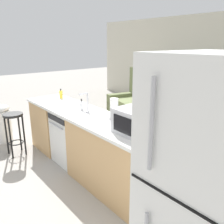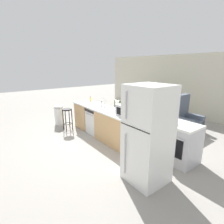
{
  "view_description": "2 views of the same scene",
  "coord_description": "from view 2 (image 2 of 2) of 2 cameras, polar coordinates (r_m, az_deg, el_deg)",
  "views": [
    {
      "loc": [
        2.88,
        -1.77,
        1.88
      ],
      "look_at": [
        0.29,
        0.35,
        0.89
      ],
      "focal_mm": 38.0,
      "sensor_mm": 36.0,
      "label": 1
    },
    {
      "loc": [
        4.32,
        -2.85,
        2.15
      ],
      "look_at": [
        0.34,
        0.15,
        0.81
      ],
      "focal_mm": 28.0,
      "sensor_mm": 36.0,
      "label": 2
    }
  ],
  "objects": [
    {
      "name": "microwave",
      "position": [
        4.4,
        4.87,
        0.42
      ],
      "size": [
        0.5,
        0.37,
        0.28
      ],
      "color": "#B7B7BC",
      "rests_on": "kitchen_counter"
    },
    {
      "name": "wall_back",
      "position": [
        8.16,
        23.46,
        7.9
      ],
      "size": [
        10.0,
        0.06,
        2.6
      ],
      "color": "beige",
      "rests_on": "ground_plane"
    },
    {
      "name": "paper_towel_roll",
      "position": [
        4.91,
        1.71,
        2.0
      ],
      "size": [
        0.14,
        0.14,
        0.28
      ],
      "color": "#4C4C51",
      "rests_on": "kitchen_counter"
    },
    {
      "name": "couch",
      "position": [
        7.28,
        7.95,
        1.0
      ],
      "size": [
        2.16,
        1.36,
        1.27
      ],
      "color": "#667047",
      "rests_on": "ground_plane"
    },
    {
      "name": "kettle",
      "position": [
        4.08,
        19.06,
        -2.36
      ],
      "size": [
        0.21,
        0.17,
        0.19
      ],
      "color": "black",
      "rests_on": "stove_range"
    },
    {
      "name": "refrigerator",
      "position": [
        3.27,
        11.6,
        -7.39
      ],
      "size": [
        0.72,
        0.73,
        1.84
      ],
      "color": "white",
      "rests_on": "ground_plane"
    },
    {
      "name": "ground_plane",
      "position": [
        5.6,
        -3.3,
        -7.48
      ],
      "size": [
        24.0,
        24.0,
        0.0
      ],
      "primitive_type": "plane",
      "color": "gray"
    },
    {
      "name": "trash_bin",
      "position": [
        6.76,
        -16.89,
        -0.76
      ],
      "size": [
        0.35,
        0.35,
        0.74
      ],
      "color": "white",
      "rests_on": "ground_plane"
    },
    {
      "name": "bar_stool",
      "position": [
        6.05,
        -14.4,
        -0.87
      ],
      "size": [
        0.32,
        0.32,
        0.74
      ],
      "color": "black",
      "rests_on": "ground_plane"
    },
    {
      "name": "soap_bottle",
      "position": [
        5.37,
        -3.4,
        2.4
      ],
      "size": [
        0.06,
        0.06,
        0.18
      ],
      "color": "silver",
      "rests_on": "kitchen_counter"
    },
    {
      "name": "dish_soap_bottle",
      "position": [
        6.2,
        -7.04,
        4.04
      ],
      "size": [
        0.06,
        0.06,
        0.18
      ],
      "color": "yellow",
      "rests_on": "kitchen_counter"
    },
    {
      "name": "kitchen_counter",
      "position": [
        5.27,
        -1.92,
        -4.08
      ],
      "size": [
        2.94,
        0.66,
        0.9
      ],
      "color": "tan",
      "rests_on": "ground_plane"
    },
    {
      "name": "stove_range",
      "position": [
        4.28,
        21.25,
        -9.39
      ],
      "size": [
        0.76,
        0.68,
        0.9
      ],
      "color": "#B7B7BC",
      "rests_on": "ground_plane"
    },
    {
      "name": "sink_faucet",
      "position": [
        5.2,
        -2.53,
        2.67
      ],
      "size": [
        0.07,
        0.18,
        0.3
      ],
      "color": "silver",
      "rests_on": "kitchen_counter"
    },
    {
      "name": "dishwasher",
      "position": [
        5.66,
        -4.78,
        -2.75
      ],
      "size": [
        0.58,
        0.61,
        0.84
      ],
      "color": "white",
      "rests_on": "ground_plane"
    },
    {
      "name": "armchair",
      "position": [
        6.31,
        22.38,
        -2.65
      ],
      "size": [
        0.81,
        0.86,
        1.2
      ],
      "color": "#515B6B",
      "rests_on": "ground_plane"
    }
  ]
}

